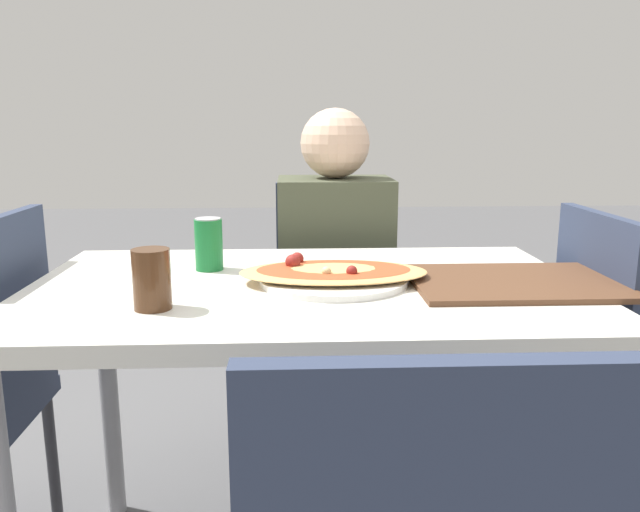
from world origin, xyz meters
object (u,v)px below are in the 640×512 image
Objects in this scene: person_seated at (335,261)px; drink_glass at (152,279)px; chair_side_right at (631,379)px; soda_can at (209,244)px; chair_far_seated at (332,305)px; dining_table at (307,319)px; pizza_main at (333,274)px.

person_seated is 0.89m from drink_glass.
person_seated is at bearing 62.83° from drink_glass.
chair_side_right is 7.30× the size of soda_can.
person_seated is at bearing 90.00° from chair_far_seated.
chair_side_right is (0.79, 0.05, -0.18)m from dining_table.
person_seated is 0.59m from soda_can.
chair_side_right is 7.89× the size of drink_glass.
dining_table is at bearing 80.09° from person_seated.
dining_table is 9.69× the size of soda_can.
soda_can reaches higher than drink_glass.
person_seated reaches higher than drink_glass.
pizza_main is 0.40m from drink_glass.
chair_far_seated is 0.79× the size of person_seated.
soda_can is (-1.02, 0.09, 0.33)m from chair_side_right.
chair_far_seated is 0.95m from chair_side_right.
person_seated reaches higher than soda_can.
chair_side_right is 0.79× the size of person_seated.
dining_table is at bearing -30.92° from soda_can.
person_seated reaches higher than dining_table.
dining_table is 0.31m from soda_can.
chair_far_seated is (0.10, 0.72, -0.18)m from dining_table.
chair_side_right is at bearing 12.19° from drink_glass.
dining_table is 1.04× the size of person_seated.
drink_glass is (-0.35, -0.19, 0.04)m from pizza_main.
person_seated reaches higher than pizza_main.
soda_can is at bearing 78.41° from drink_glass.
pizza_main is 3.61× the size of drink_glass.
chair_far_seated is 7.30× the size of soda_can.
chair_far_seated is at bearing -90.00° from person_seated.
chair_far_seated is 7.89× the size of drink_glass.
person_seated is at bearing -128.41° from chair_side_right.
chair_far_seated is 0.22m from person_seated.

